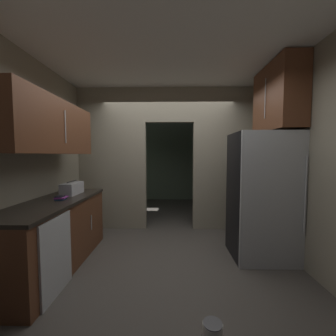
% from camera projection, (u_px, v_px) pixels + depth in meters
% --- Properties ---
extents(ground, '(20.00, 20.00, 0.00)m').
position_uv_depth(ground, '(167.00, 258.00, 2.96)').
color(ground, '#47423D').
extents(kitchen_overhead_slab, '(3.95, 6.44, 0.06)m').
position_uv_depth(kitchen_overhead_slab, '(167.00, 68.00, 3.15)').
color(kitchen_overhead_slab, silver).
extents(kitchen_partition, '(3.55, 0.12, 2.78)m').
position_uv_depth(kitchen_partition, '(168.00, 155.00, 4.09)').
color(kitchen_partition, gray).
rests_on(kitchen_partition, ground).
extents(adjoining_room_shell, '(3.55, 2.77, 2.78)m').
position_uv_depth(adjoining_room_shell, '(169.00, 158.00, 5.99)').
color(adjoining_room_shell, slate).
rests_on(adjoining_room_shell, ground).
extents(kitchen_flank_left, '(0.10, 3.72, 2.78)m').
position_uv_depth(kitchen_flank_left, '(0.00, 163.00, 2.27)').
color(kitchen_flank_left, gray).
rests_on(kitchen_flank_left, ground).
extents(kitchen_flank_right, '(0.10, 3.72, 2.78)m').
position_uv_depth(kitchen_flank_right, '(336.00, 163.00, 2.20)').
color(kitchen_flank_right, gray).
rests_on(kitchen_flank_right, ground).
extents(refrigerator, '(0.86, 0.72, 1.79)m').
position_uv_depth(refrigerator, '(263.00, 196.00, 2.95)').
color(refrigerator, black).
rests_on(refrigerator, ground).
extents(lower_cabinet_run, '(0.65, 1.86, 0.89)m').
position_uv_depth(lower_cabinet_run, '(55.00, 234.00, 2.68)').
color(lower_cabinet_run, brown).
rests_on(lower_cabinet_run, ground).
extents(dishwasher, '(0.02, 0.56, 0.83)m').
position_uv_depth(dishwasher, '(57.00, 256.00, 2.16)').
color(dishwasher, '#B7BABC').
rests_on(dishwasher, ground).
extents(upper_cabinet_counterside, '(0.36, 1.67, 0.68)m').
position_uv_depth(upper_cabinet_counterside, '(51.00, 127.00, 2.60)').
color(upper_cabinet_counterside, brown).
extents(upper_cabinet_fridgeside, '(0.36, 0.95, 0.94)m').
position_uv_depth(upper_cabinet_fridgeside, '(278.00, 98.00, 2.95)').
color(upper_cabinet_fridgeside, brown).
extents(boombox, '(0.20, 0.40, 0.20)m').
position_uv_depth(boombox, '(72.00, 188.00, 3.08)').
color(boombox, '#B2B2B7').
rests_on(boombox, lower_cabinet_run).
extents(book_stack, '(0.15, 0.17, 0.05)m').
position_uv_depth(book_stack, '(61.00, 198.00, 2.70)').
color(book_stack, '#2D609E').
rests_on(book_stack, lower_cabinet_run).
extents(paint_can, '(0.15, 0.15, 0.20)m').
position_uv_depth(paint_can, '(213.00, 335.00, 1.57)').
color(paint_can, silver).
rests_on(paint_can, ground).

